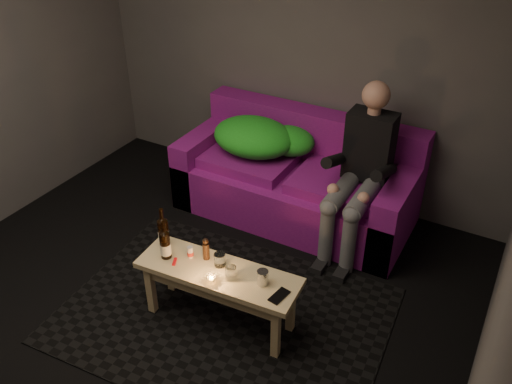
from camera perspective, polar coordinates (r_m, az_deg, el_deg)
floor at (r=3.94m, az=-10.97°, el=-14.20°), size 4.50×4.50×0.00m
room at (r=3.30m, az=-8.82°, el=11.14°), size 4.50×4.50×4.50m
rug at (r=3.98m, az=-3.37°, el=-12.77°), size 2.35×1.78×0.01m
sofa at (r=4.83m, az=4.40°, el=1.16°), size 2.04×0.92×0.88m
green_blanket at (r=4.80m, az=0.46°, el=5.76°), size 0.90×0.61×0.31m
person at (r=4.31m, az=10.97°, el=2.47°), size 0.37×0.85×1.36m
coffee_table at (r=3.69m, az=-3.97°, el=-9.20°), size 1.14×0.43×0.46m
beer_bottle_a at (r=3.82m, az=-9.72°, el=-4.18°), size 0.08×0.08×0.31m
beer_bottle_b at (r=3.72m, az=-9.54°, el=-5.44°), size 0.07×0.07×0.29m
salt_shaker at (r=3.73m, az=-6.94°, el=-6.30°), size 0.04×0.04×0.08m
pepper_mill at (r=3.70m, az=-5.28°, el=-6.22°), size 0.05×0.05×0.13m
tumbler_back at (r=3.65m, az=-3.83°, el=-7.12°), size 0.10×0.10×0.09m
tealight at (r=3.54m, az=-4.73°, el=-9.13°), size 0.06×0.06×0.05m
tumbler_front at (r=3.54m, az=-2.66°, el=-8.48°), size 0.09×0.09×0.09m
steel_cup at (r=3.50m, az=0.71°, el=-8.98°), size 0.08×0.08×0.10m
smartphone at (r=3.45m, az=2.47°, el=-10.87°), size 0.10×0.16×0.01m
red_lighter at (r=3.73m, az=-8.57°, el=-7.26°), size 0.05×0.07×0.01m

